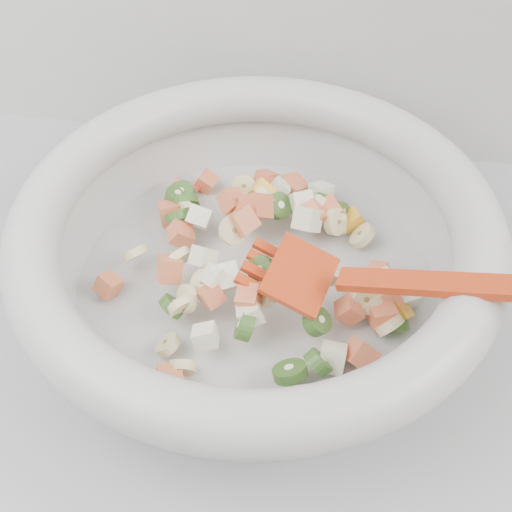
# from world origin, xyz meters

# --- Properties ---
(counter) EXTENTS (2.00, 0.60, 0.90)m
(counter) POSITION_xyz_m (0.00, 1.45, 0.45)
(counter) COLOR #97989C
(counter) RESTS_ON ground
(mixing_bowl) EXTENTS (0.47, 0.42, 0.14)m
(mixing_bowl) POSITION_xyz_m (0.18, 1.50, 0.96)
(mixing_bowl) COLOR beige
(mixing_bowl) RESTS_ON counter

